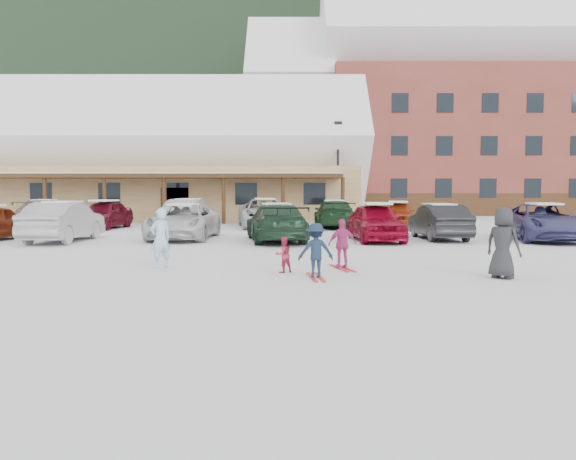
{
  "coord_description": "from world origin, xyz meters",
  "views": [
    {
      "loc": [
        0.3,
        -13.11,
        1.99
      ],
      "look_at": [
        0.3,
        1.0,
        1.0
      ],
      "focal_mm": 35.0,
      "sensor_mm": 36.0,
      "label": 1
    }
  ],
  "objects_px": {
    "parked_car_4": "(376,222)",
    "child_magenta": "(342,244)",
    "parked_car_11": "(334,214)",
    "parked_car_1": "(64,222)",
    "parked_car_3": "(276,223)",
    "lamp_post": "(338,165)",
    "bystander_dark": "(503,243)",
    "alpine_hotel": "(443,117)",
    "parked_car_5": "(439,222)",
    "parked_car_6": "(543,222)",
    "adult_skier": "(161,238)",
    "parked_car_2": "(184,222)",
    "parked_car_9": "(189,213)",
    "parked_car_10": "(264,213)",
    "child_navy": "(316,251)",
    "toddler_red": "(283,255)",
    "parked_car_12": "(398,214)",
    "parked_car_7": "(45,214)",
    "day_lodge": "(161,164)",
    "parked_car_8": "(104,214)"
  },
  "relations": [
    {
      "from": "toddler_red",
      "to": "parked_car_11",
      "type": "bearing_deg",
      "value": -129.08
    },
    {
      "from": "parked_car_11",
      "to": "parked_car_4",
      "type": "bearing_deg",
      "value": 97.62
    },
    {
      "from": "child_navy",
      "to": "child_magenta",
      "type": "bearing_deg",
      "value": -122.75
    },
    {
      "from": "bystander_dark",
      "to": "adult_skier",
      "type": "bearing_deg",
      "value": 33.91
    },
    {
      "from": "adult_skier",
      "to": "bystander_dark",
      "type": "relative_size",
      "value": 0.95
    },
    {
      "from": "child_navy",
      "to": "child_magenta",
      "type": "xyz_separation_m",
      "value": [
        0.75,
        1.49,
        0.01
      ]
    },
    {
      "from": "child_navy",
      "to": "parked_car_5",
      "type": "relative_size",
      "value": 0.29
    },
    {
      "from": "lamp_post",
      "to": "bystander_dark",
      "type": "relative_size",
      "value": 4.04
    },
    {
      "from": "parked_car_9",
      "to": "parked_car_11",
      "type": "xyz_separation_m",
      "value": [
        7.92,
        -0.53,
        -0.04
      ]
    },
    {
      "from": "lamp_post",
      "to": "parked_car_10",
      "type": "height_order",
      "value": "lamp_post"
    },
    {
      "from": "alpine_hotel",
      "to": "parked_car_5",
      "type": "distance_m",
      "value": 30.26
    },
    {
      "from": "lamp_post",
      "to": "adult_skier",
      "type": "bearing_deg",
      "value": -105.93
    },
    {
      "from": "parked_car_11",
      "to": "parked_car_12",
      "type": "bearing_deg",
      "value": -168.87
    },
    {
      "from": "parked_car_7",
      "to": "bystander_dark",
      "type": "bearing_deg",
      "value": 127.47
    },
    {
      "from": "child_magenta",
      "to": "parked_car_1",
      "type": "xyz_separation_m",
      "value": [
        -10.19,
        7.72,
        0.14
      ]
    },
    {
      "from": "child_magenta",
      "to": "bystander_dark",
      "type": "relative_size",
      "value": 0.79
    },
    {
      "from": "parked_car_2",
      "to": "day_lodge",
      "type": "bearing_deg",
      "value": 107.58
    },
    {
      "from": "parked_car_1",
      "to": "parked_car_7",
      "type": "xyz_separation_m",
      "value": [
        -4.53,
        8.76,
        -0.03
      ]
    },
    {
      "from": "parked_car_9",
      "to": "parked_car_4",
      "type": "bearing_deg",
      "value": 144.97
    },
    {
      "from": "child_magenta",
      "to": "parked_car_5",
      "type": "bearing_deg",
      "value": -132.2
    },
    {
      "from": "alpine_hotel",
      "to": "lamp_post",
      "type": "relative_size",
      "value": 4.82
    },
    {
      "from": "lamp_post",
      "to": "parked_car_5",
      "type": "bearing_deg",
      "value": -78.44
    },
    {
      "from": "bystander_dark",
      "to": "parked_car_1",
      "type": "relative_size",
      "value": 0.34
    },
    {
      "from": "lamp_post",
      "to": "parked_car_12",
      "type": "bearing_deg",
      "value": -66.56
    },
    {
      "from": "parked_car_2",
      "to": "parked_car_7",
      "type": "distance_m",
      "value": 11.85
    },
    {
      "from": "parked_car_2",
      "to": "parked_car_6",
      "type": "bearing_deg",
      "value": -0.22
    },
    {
      "from": "parked_car_4",
      "to": "parked_car_6",
      "type": "relative_size",
      "value": 0.83
    },
    {
      "from": "bystander_dark",
      "to": "parked_car_3",
      "type": "distance_m",
      "value": 10.74
    },
    {
      "from": "parked_car_8",
      "to": "toddler_red",
      "type": "bearing_deg",
      "value": -52.83
    },
    {
      "from": "bystander_dark",
      "to": "parked_car_7",
      "type": "height_order",
      "value": "bystander_dark"
    },
    {
      "from": "parked_car_1",
      "to": "parked_car_3",
      "type": "distance_m",
      "value": 8.34
    },
    {
      "from": "lamp_post",
      "to": "parked_car_3",
      "type": "relative_size",
      "value": 1.28
    },
    {
      "from": "alpine_hotel",
      "to": "child_magenta",
      "type": "bearing_deg",
      "value": -108.84
    },
    {
      "from": "parked_car_4",
      "to": "child_magenta",
      "type": "bearing_deg",
      "value": -108.06
    },
    {
      "from": "adult_skier",
      "to": "parked_car_12",
      "type": "height_order",
      "value": "adult_skier"
    },
    {
      "from": "child_navy",
      "to": "parked_car_1",
      "type": "bearing_deg",
      "value": -50.18
    },
    {
      "from": "toddler_red",
      "to": "bystander_dark",
      "type": "bearing_deg",
      "value": 139.67
    },
    {
      "from": "parked_car_3",
      "to": "parked_car_9",
      "type": "xyz_separation_m",
      "value": [
        -4.97,
        8.71,
        0.03
      ]
    },
    {
      "from": "parked_car_6",
      "to": "parked_car_8",
      "type": "distance_m",
      "value": 21.09
    },
    {
      "from": "day_lodge",
      "to": "parked_car_5",
      "type": "relative_size",
      "value": 6.66
    },
    {
      "from": "child_magenta",
      "to": "parked_car_11",
      "type": "bearing_deg",
      "value": -107.41
    },
    {
      "from": "child_magenta",
      "to": "parked_car_6",
      "type": "xyz_separation_m",
      "value": [
        8.86,
        8.23,
        0.1
      ]
    },
    {
      "from": "alpine_hotel",
      "to": "adult_skier",
      "type": "xyz_separation_m",
      "value": [
        -17.23,
        -36.84,
        -7.86
      ]
    },
    {
      "from": "day_lodge",
      "to": "bystander_dark",
      "type": "height_order",
      "value": "day_lodge"
    },
    {
      "from": "child_magenta",
      "to": "toddler_red",
      "type": "bearing_deg",
      "value": 10.89
    },
    {
      "from": "bystander_dark",
      "to": "parked_car_4",
      "type": "relative_size",
      "value": 0.37
    },
    {
      "from": "parked_car_6",
      "to": "parked_car_9",
      "type": "height_order",
      "value": "parked_car_9"
    },
    {
      "from": "day_lodge",
      "to": "toddler_red",
      "type": "distance_m",
      "value": 29.24
    },
    {
      "from": "parked_car_6",
      "to": "toddler_red",
      "type": "bearing_deg",
      "value": -131.94
    },
    {
      "from": "child_magenta",
      "to": "parked_car_10",
      "type": "bearing_deg",
      "value": -93.98
    }
  ]
}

